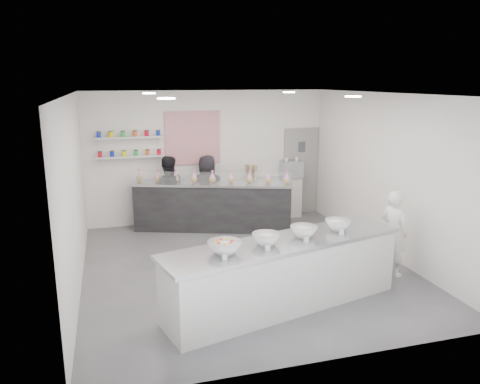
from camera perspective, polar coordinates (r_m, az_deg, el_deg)
The scene contains 26 objects.
floor at distance 8.39m, azimuth 0.57°, elevation -9.08°, with size 6.00×6.00×0.00m, color #515156.
ceiling at distance 7.75m, azimuth 0.62°, elevation 11.86°, with size 6.00×6.00×0.00m, color white.
back_wall at distance 10.80m, azimuth -3.92°, elevation 4.30°, with size 5.50×5.50×0.00m, color white.
left_wall at distance 7.65m, azimuth -19.58°, elevation -0.30°, with size 6.00×6.00×0.00m, color white.
right_wall at distance 9.09m, azimuth 17.48°, elevation 1.95°, with size 6.00×6.00×0.00m, color white.
back_door at distance 11.54m, azimuth 7.41°, elevation 2.54°, with size 0.88×0.04×2.10m, color gray.
pattern_panel at distance 10.64m, azimuth -5.78°, elevation 6.57°, with size 1.25×0.03×1.20m, color #B92843.
jar_shelf_lower at distance 10.47m, azimuth -13.25°, elevation 4.23°, with size 1.45×0.22×0.04m, color silver.
jar_shelf_upper at distance 10.41m, azimuth -13.37°, elevation 6.51°, with size 1.45×0.22×0.04m, color silver.
preserve_jars at distance 10.41m, azimuth -13.32°, elevation 5.73°, with size 1.45×0.10×0.56m, color red, non-canonical shape.
downlight_0 at distance 6.48m, azimuth -8.98°, elevation 11.20°, with size 0.24×0.24×0.02m, color white.
downlight_1 at distance 7.37m, azimuth 13.61°, elevation 11.25°, with size 0.24×0.24×0.02m, color white.
downlight_2 at distance 9.07m, azimuth -11.04°, elevation 11.73°, with size 0.24×0.24×0.02m, color white.
downlight_3 at distance 9.72m, azimuth 5.99°, elevation 12.01°, with size 0.24×0.24×0.02m, color white.
prep_counter at distance 6.86m, azimuth 5.46°, elevation -9.90°, with size 3.69×0.84×1.01m, color silver.
back_bar at distance 10.24m, azimuth -3.34°, elevation -1.75°, with size 3.43×0.63×1.06m, color black.
sneeze_guard at distance 9.80m, azimuth -3.59°, elevation 1.61°, with size 3.38×0.01×0.29m, color white.
espresso_ledge at distance 11.22m, azimuth 4.17°, elevation -0.68°, with size 1.29×0.41×0.96m, color silver.
espresso_machine at distance 11.22m, azimuth 6.27°, elevation 2.78°, with size 0.49×0.34×0.38m, color #93969E.
cup_stacks at distance 10.90m, azimuth 1.51°, elevation 2.41°, with size 0.24×0.24×0.33m, color tan, non-canonical shape.
prep_bowls at distance 6.65m, azimuth 5.57°, elevation -5.28°, with size 2.35×0.50×0.16m, color white, non-canonical shape.
label_cards at distance 6.18m, azimuth 6.15°, elevation -7.22°, with size 2.01×0.04×0.07m, color white, non-canonical shape.
cookie_bags at distance 10.09m, azimuth -3.39°, elevation 1.89°, with size 3.34×0.14×0.26m, color pink, non-canonical shape.
woman_prep at distance 8.26m, azimuth 18.27°, elevation -4.74°, with size 0.54×0.35×1.47m, color white.
staff_left at distance 10.39m, azimuth -8.81°, elevation -0.08°, with size 0.79×0.61×1.62m, color black.
staff_right at distance 10.53m, azimuth -3.97°, elevation 0.19°, with size 0.79×0.51×1.61m, color black.
Camera 1 is at (-2.19, -7.43, 3.22)m, focal length 35.00 mm.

